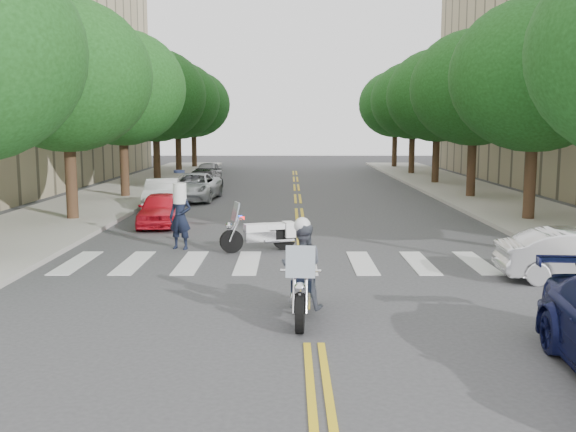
{
  "coord_description": "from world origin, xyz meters",
  "views": [
    {
      "loc": [
        -0.42,
        -10.51,
        3.68
      ],
      "look_at": [
        -0.46,
        6.4,
        1.3
      ],
      "focal_mm": 40.0,
      "sensor_mm": 36.0,
      "label": 1
    }
  ],
  "objects": [
    {
      "name": "ground",
      "position": [
        0.0,
        0.0,
        0.0
      ],
      "size": [
        140.0,
        140.0,
        0.0
      ],
      "primitive_type": "plane",
      "color": "#38383A",
      "rests_on": "ground"
    },
    {
      "name": "sidewalk_left",
      "position": [
        -9.5,
        22.0,
        0.07
      ],
      "size": [
        5.0,
        60.0,
        0.15
      ],
      "primitive_type": "cube",
      "color": "#9E9991",
      "rests_on": "ground"
    },
    {
      "name": "sidewalk_right",
      "position": [
        9.5,
        22.0,
        0.07
      ],
      "size": [
        5.0,
        60.0,
        0.15
      ],
      "primitive_type": "cube",
      "color": "#9E9991",
      "rests_on": "ground"
    },
    {
      "name": "tree_l_1",
      "position": [
        -8.8,
        14.0,
        5.55
      ],
      "size": [
        6.4,
        6.4,
        8.45
      ],
      "color": "#382316",
      "rests_on": "ground"
    },
    {
      "name": "tree_l_2",
      "position": [
        -8.8,
        22.0,
        5.55
      ],
      "size": [
        6.4,
        6.4,
        8.45
      ],
      "color": "#382316",
      "rests_on": "ground"
    },
    {
      "name": "tree_l_3",
      "position": [
        -8.8,
        30.0,
        5.55
      ],
      "size": [
        6.4,
        6.4,
        8.45
      ],
      "color": "#382316",
      "rests_on": "ground"
    },
    {
      "name": "tree_l_4",
      "position": [
        -8.8,
        38.0,
        5.55
      ],
      "size": [
        6.4,
        6.4,
        8.45
      ],
      "color": "#382316",
      "rests_on": "ground"
    },
    {
      "name": "tree_l_5",
      "position": [
        -8.8,
        46.0,
        5.55
      ],
      "size": [
        6.4,
        6.4,
        8.45
      ],
      "color": "#382316",
      "rests_on": "ground"
    },
    {
      "name": "tree_r_1",
      "position": [
        8.8,
        14.0,
        5.55
      ],
      "size": [
        6.4,
        6.4,
        8.45
      ],
      "color": "#382316",
      "rests_on": "ground"
    },
    {
      "name": "tree_r_2",
      "position": [
        8.8,
        22.0,
        5.55
      ],
      "size": [
        6.4,
        6.4,
        8.45
      ],
      "color": "#382316",
      "rests_on": "ground"
    },
    {
      "name": "tree_r_3",
      "position": [
        8.8,
        30.0,
        5.55
      ],
      "size": [
        6.4,
        6.4,
        8.45
      ],
      "color": "#382316",
      "rests_on": "ground"
    },
    {
      "name": "tree_r_4",
      "position": [
        8.8,
        38.0,
        5.55
      ],
      "size": [
        6.4,
        6.4,
        8.45
      ],
      "color": "#382316",
      "rests_on": "ground"
    },
    {
      "name": "tree_r_5",
      "position": [
        8.8,
        46.0,
        5.55
      ],
      "size": [
        6.4,
        6.4,
        8.45
      ],
      "color": "#382316",
      "rests_on": "ground"
    },
    {
      "name": "motorcycle_police",
      "position": [
        -0.17,
        1.54,
        0.87
      ],
      "size": [
        0.85,
        2.42,
        1.97
      ],
      "rotation": [
        0.0,
        0.0,
        3.08
      ],
      "color": "black",
      "rests_on": "ground"
    },
    {
      "name": "motorcycle_parked",
      "position": [
        -1.15,
        8.22,
        0.52
      ],
      "size": [
        2.24,
        1.07,
        1.49
      ],
      "rotation": [
        0.0,
        0.0,
        1.91
      ],
      "color": "black",
      "rests_on": "ground"
    },
    {
      "name": "officer_standing",
      "position": [
        -3.7,
        8.5,
        0.96
      ],
      "size": [
        0.8,
        0.64,
        1.92
      ],
      "primitive_type": "imported",
      "rotation": [
        0.0,
        0.0,
        -0.29
      ],
      "color": "black",
      "rests_on": "ground"
    },
    {
      "name": "parked_car_a",
      "position": [
        -5.2,
        13.0,
        0.63
      ],
      "size": [
        1.76,
        3.78,
        1.25
      ],
      "primitive_type": "imported",
      "rotation": [
        0.0,
        0.0,
        0.08
      ],
      "color": "red",
      "rests_on": "ground"
    },
    {
      "name": "parked_car_b",
      "position": [
        -6.13,
        18.0,
        0.67
      ],
      "size": [
        1.82,
        4.16,
        1.33
      ],
      "primitive_type": "imported",
      "rotation": [
        0.0,
        0.0,
        0.1
      ],
      "color": "silver",
      "rests_on": "ground"
    },
    {
      "name": "parked_car_c",
      "position": [
        -5.2,
        21.28,
        0.67
      ],
      "size": [
        2.54,
        4.98,
        1.35
      ],
      "primitive_type": "imported",
      "rotation": [
        0.0,
        0.0,
        -0.06
      ],
      "color": "silver",
      "rests_on": "ground"
    },
    {
      "name": "parked_car_d",
      "position": [
        -5.2,
        24.5,
        0.64
      ],
      "size": [
        2.07,
        4.55,
        1.29
      ],
      "primitive_type": "imported",
      "rotation": [
        0.0,
        0.0,
        -0.06
      ],
      "color": "black",
      "rests_on": "ground"
    },
    {
      "name": "parked_car_e",
      "position": [
        -5.9,
        32.4,
        0.65
      ],
      "size": [
        1.69,
        3.88,
        1.3
      ],
      "primitive_type": "imported",
      "rotation": [
        0.0,
        0.0,
        -0.04
      ],
      "color": "#949599",
      "rests_on": "ground"
    }
  ]
}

